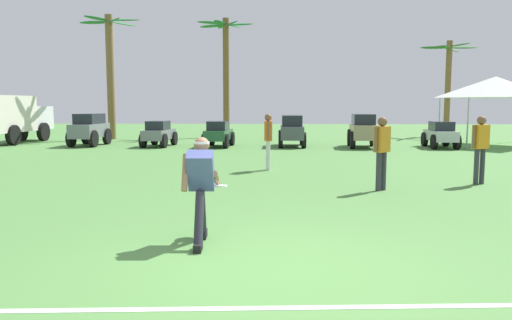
{
  "coord_description": "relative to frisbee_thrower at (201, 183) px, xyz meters",
  "views": [
    {
      "loc": [
        0.04,
        -5.45,
        1.84
      ],
      "look_at": [
        -0.28,
        2.81,
        0.9
      ],
      "focal_mm": 35.0,
      "sensor_mm": 36.0,
      "label": 1
    }
  ],
  "objects": [
    {
      "name": "teammate_near_sideline",
      "position": [
        5.64,
        5.01,
        0.15
      ],
      "size": [
        0.48,
        0.33,
        1.56
      ],
      "color": "#33333D",
      "rests_on": "ground_plane"
    },
    {
      "name": "parked_car_slot_b",
      "position": [
        -4.05,
        14.83,
        -0.22
      ],
      "size": [
        1.24,
        2.26,
        1.1
      ],
      "color": "slate",
      "rests_on": "ground_plane"
    },
    {
      "name": "parked_car_slot_f",
      "position": [
        7.86,
        14.57,
        -0.22
      ],
      "size": [
        1.17,
        2.24,
        1.1
      ],
      "color": "#B7BABF",
      "rests_on": "ground_plane"
    },
    {
      "name": "frisbee_in_flight",
      "position": [
        0.18,
        0.45,
        -0.11
      ],
      "size": [
        0.26,
        0.26,
        0.05
      ],
      "color": "white"
    },
    {
      "name": "box_truck",
      "position": [
        -11.17,
        15.74,
        0.44
      ],
      "size": [
        1.65,
        5.95,
        2.2
      ],
      "color": "silver",
      "rests_on": "ground_plane"
    },
    {
      "name": "frisbee_thrower",
      "position": [
        0.0,
        0.0,
        0.0
      ],
      "size": [
        0.46,
        1.14,
        1.39
      ],
      "color": "#23232D",
      "rests_on": "ground_plane"
    },
    {
      "name": "palm_tree_left_of_centre",
      "position": [
        -1.77,
        21.23,
        3.05
      ],
      "size": [
        3.14,
        3.04,
        6.46
      ],
      "color": "brown",
      "rests_on": "ground_plane"
    },
    {
      "name": "parked_car_slot_c",
      "position": [
        -1.45,
        14.72,
        -0.22
      ],
      "size": [
        1.24,
        2.26,
        1.1
      ],
      "color": "#235133",
      "rests_on": "ground_plane"
    },
    {
      "name": "event_tent",
      "position": [
        10.65,
        16.11,
        1.77
      ],
      "size": [
        3.77,
        3.77,
        3.02
      ],
      "color": "#B2B5BA",
      "rests_on": "ground_plane"
    },
    {
      "name": "ground_plane",
      "position": [
        0.94,
        -1.02,
        -0.79
      ],
      "size": [
        80.0,
        80.0,
        0.0
      ],
      "primitive_type": "plane",
      "color": "#4E833F"
    },
    {
      "name": "teammate_midfield",
      "position": [
        0.78,
        7.27,
        0.15
      ],
      "size": [
        0.23,
        0.5,
        1.56
      ],
      "color": "silver",
      "rests_on": "ground_plane"
    },
    {
      "name": "field_line_paint",
      "position": [
        0.94,
        -2.15,
        -0.78
      ],
      "size": [
        24.21,
        1.72,
        0.01
      ],
      "primitive_type": "cube",
      "rotation": [
        0.0,
        0.0,
        0.07
      ],
      "color": "white",
      "rests_on": "ground_plane"
    },
    {
      "name": "palm_tree_far_left",
      "position": [
        -7.47,
        19.08,
        2.84
      ],
      "size": [
        3.19,
        3.23,
        6.31
      ],
      "color": "brown",
      "rests_on": "ground_plane"
    },
    {
      "name": "parked_car_slot_e",
      "position": [
        4.67,
        14.69,
        -0.05
      ],
      "size": [
        1.32,
        2.41,
        1.4
      ],
      "color": "#998466",
      "rests_on": "ground_plane"
    },
    {
      "name": "parked_car_slot_d",
      "position": [
        1.68,
        15.09,
        -0.07
      ],
      "size": [
        1.16,
        2.41,
        1.34
      ],
      "color": "#474C51",
      "rests_on": "ground_plane"
    },
    {
      "name": "teammate_deep",
      "position": [
        3.22,
        4.1,
        0.15
      ],
      "size": [
        0.41,
        0.39,
        1.56
      ],
      "color": "#33333D",
      "rests_on": "ground_plane"
    },
    {
      "name": "parked_car_slot_a",
      "position": [
        -7.17,
        15.08,
        -0.05
      ],
      "size": [
        1.23,
        2.38,
        1.4
      ],
      "color": "slate",
      "rests_on": "ground_plane"
    },
    {
      "name": "palm_tree_right_of_centre",
      "position": [
        10.77,
        22.57,
        2.48
      ],
      "size": [
        3.16,
        3.38,
        5.37
      ],
      "color": "brown",
      "rests_on": "ground_plane"
    }
  ]
}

